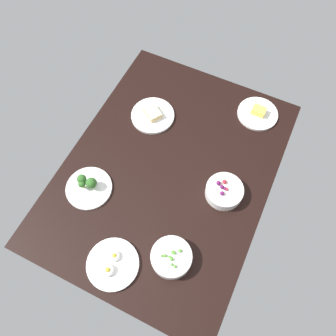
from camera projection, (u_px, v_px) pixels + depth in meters
dining_table at (168, 172)px, 158.59cm from camera, size 128.16×95.67×4.00cm
bowl_peas at (171, 257)px, 135.55cm from camera, size 17.42×17.42×6.98cm
plate_eggs at (113, 264)px, 136.15cm from camera, size 22.14×22.14×5.30cm
bowl_berries at (224, 191)px, 148.53cm from camera, size 17.26×17.26×7.45cm
plate_broccoli at (88, 186)px, 150.88cm from camera, size 21.52×21.52×7.92cm
plate_sandwich at (153, 115)px, 169.36cm from camera, size 22.44×22.44×4.68cm
plate_cheese at (258, 113)px, 170.01cm from camera, size 20.99×20.99×4.88cm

